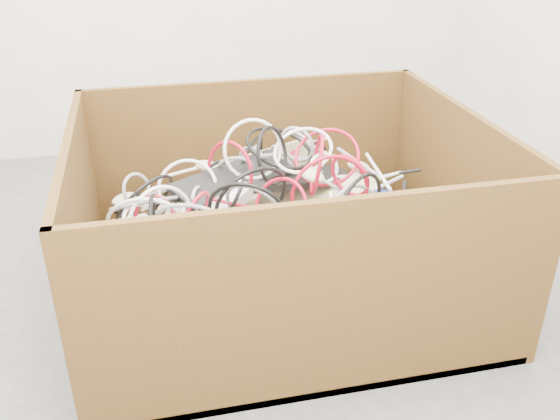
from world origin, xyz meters
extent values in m
plane|color=#4B4A4D|center=(0.00, 0.00, 0.00)|extent=(3.00, 3.00, 0.00)
cube|color=#3A210E|center=(0.18, 0.05, 0.01)|extent=(1.28, 1.07, 0.03)
cube|color=#3A210E|center=(0.18, 0.57, 0.30)|extent=(1.28, 0.02, 0.60)
cube|color=#3A210E|center=(0.18, -0.48, 0.30)|extent=(1.28, 0.03, 0.60)
cube|color=#3A210E|center=(0.81, 0.05, 0.30)|extent=(0.02, 1.02, 0.60)
cube|color=#3A210E|center=(-0.45, 0.05, 0.30)|extent=(0.03, 1.02, 0.60)
cube|color=tan|center=(0.18, 0.07, 0.08)|extent=(1.13, 0.97, 0.21)
cube|color=tan|center=(0.08, -0.01, 0.17)|extent=(0.81, 0.72, 0.22)
cube|color=beige|center=(0.03, 0.22, 0.18)|extent=(0.44, 0.32, 0.05)
cube|color=beige|center=(0.56, 0.10, 0.23)|extent=(0.43, 0.27, 0.12)
cube|color=beige|center=(0.14, -0.24, 0.17)|extent=(0.20, 0.43, 0.04)
cube|color=beige|center=(-0.18, -0.02, 0.24)|extent=(0.42, 0.24, 0.16)
cube|color=beige|center=(0.41, -0.26, 0.23)|extent=(0.15, 0.42, 0.19)
cube|color=beige|center=(0.18, 0.33, 0.33)|extent=(0.43, 0.13, 0.20)
cube|color=beige|center=(0.19, -0.11, 0.27)|extent=(0.42, 0.33, 0.17)
cube|color=beige|center=(0.33, 0.13, 0.31)|extent=(0.43, 0.31, 0.13)
cube|color=black|center=(0.27, 0.16, 0.37)|extent=(0.44, 0.26, 0.09)
cube|color=black|center=(0.04, 0.13, 0.40)|extent=(0.44, 0.32, 0.07)
ellipsoid|color=beige|center=(-0.31, 0.19, 0.33)|extent=(0.11, 0.10, 0.03)
ellipsoid|color=beige|center=(0.51, 0.22, 0.36)|extent=(0.10, 0.11, 0.03)
ellipsoid|color=beige|center=(0.08, -0.34, 0.29)|extent=(0.11, 0.08, 0.03)
ellipsoid|color=beige|center=(0.26, -0.03, 0.46)|extent=(0.09, 0.11, 0.03)
ellipsoid|color=beige|center=(-0.03, 0.27, 0.39)|extent=(0.11, 0.11, 0.03)
ellipsoid|color=black|center=(0.45, -0.33, 0.30)|extent=(0.11, 0.08, 0.03)
ellipsoid|color=beige|center=(0.00, -0.25, 0.28)|extent=(0.07, 0.10, 0.03)
ellipsoid|color=beige|center=(0.30, -0.09, 0.32)|extent=(0.10, 0.06, 0.03)
cube|color=white|center=(-0.05, -0.04, 0.36)|extent=(0.28, 0.25, 0.13)
cube|color=white|center=(-0.17, -0.10, 0.32)|extent=(0.27, 0.26, 0.10)
cube|color=#0E39D5|center=(0.52, 0.02, 0.34)|extent=(0.06, 0.05, 0.03)
torus|color=gray|center=(-0.27, 0.19, 0.36)|extent=(0.13, 0.11, 0.15)
torus|color=black|center=(0.18, -0.17, 0.41)|extent=(0.26, 0.20, 0.19)
torus|color=silver|center=(-0.20, -0.16, 0.34)|extent=(0.21, 0.14, 0.22)
torus|color=black|center=(-0.01, 0.23, 0.38)|extent=(0.12, 0.10, 0.15)
torus|color=black|center=(-0.19, -0.01, 0.32)|extent=(0.13, 0.24, 0.26)
torus|color=black|center=(0.04, -0.16, 0.42)|extent=(0.31, 0.13, 0.31)
torus|color=black|center=(0.37, -0.16, 0.40)|extent=(0.20, 0.17, 0.25)
torus|color=gray|center=(0.30, 0.32, 0.38)|extent=(0.16, 0.23, 0.27)
torus|color=silver|center=(-0.11, 0.11, 0.39)|extent=(0.24, 0.18, 0.18)
torus|color=silver|center=(-0.19, -0.24, 0.37)|extent=(0.18, 0.14, 0.14)
torus|color=#A20B1F|center=(0.29, 0.01, 0.48)|extent=(0.07, 0.27, 0.27)
torus|color=silver|center=(0.11, 0.13, 0.50)|extent=(0.27, 0.08, 0.26)
torus|color=silver|center=(-0.16, -0.13, 0.36)|extent=(0.16, 0.17, 0.21)
torus|color=black|center=(-0.21, 0.16, 0.34)|extent=(0.19, 0.18, 0.09)
torus|color=silver|center=(0.33, 0.08, 0.43)|extent=(0.15, 0.08, 0.14)
torus|color=silver|center=(0.07, -0.23, 0.35)|extent=(0.19, 0.22, 0.24)
torus|color=black|center=(0.01, -0.02, 0.41)|extent=(0.13, 0.22, 0.20)
torus|color=gray|center=(0.11, -0.24, 0.37)|extent=(0.19, 0.19, 0.25)
torus|color=gray|center=(0.07, -0.13, 0.40)|extent=(0.21, 0.25, 0.29)
torus|color=gray|center=(0.39, 0.10, 0.36)|extent=(0.29, 0.32, 0.17)
torus|color=gray|center=(-0.09, 0.05, 0.36)|extent=(0.08, 0.15, 0.16)
torus|color=black|center=(0.04, -0.25, 0.38)|extent=(0.19, 0.15, 0.21)
torus|color=black|center=(0.12, 0.29, 0.37)|extent=(0.19, 0.22, 0.27)
torus|color=gray|center=(-0.25, 0.05, 0.38)|extent=(0.25, 0.22, 0.14)
torus|color=#A20B1F|center=(-0.11, -0.09, 0.40)|extent=(0.15, 0.13, 0.17)
torus|color=gray|center=(0.06, 0.18, 0.41)|extent=(0.17, 0.09, 0.16)
torus|color=gray|center=(0.13, 0.28, 0.39)|extent=(0.11, 0.12, 0.15)
torus|color=silver|center=(0.27, 0.10, 0.49)|extent=(0.23, 0.21, 0.15)
torus|color=#A20B1F|center=(0.38, -0.05, 0.46)|extent=(0.12, 0.18, 0.21)
torus|color=gray|center=(0.24, 0.28, 0.37)|extent=(0.10, 0.20, 0.19)
torus|color=#A20B1F|center=(0.35, 0.11, 0.46)|extent=(0.29, 0.27, 0.18)
torus|color=black|center=(-0.23, -0.09, 0.37)|extent=(0.04, 0.27, 0.27)
torus|color=#A20B1F|center=(0.02, 0.10, 0.44)|extent=(0.17, 0.25, 0.29)
torus|color=black|center=(0.38, 0.31, 0.37)|extent=(0.13, 0.13, 0.17)
torus|color=black|center=(0.16, 0.05, 0.50)|extent=(0.18, 0.21, 0.26)
torus|color=silver|center=(-0.26, -0.04, 0.36)|extent=(0.17, 0.16, 0.14)
torus|color=black|center=(0.16, -0.23, 0.35)|extent=(0.14, 0.08, 0.15)
torus|color=silver|center=(-0.25, -0.04, 0.36)|extent=(0.32, 0.14, 0.30)
torus|color=gray|center=(-0.25, -0.10, 0.31)|extent=(0.19, 0.22, 0.26)
torus|color=gray|center=(-0.14, -0.20, 0.35)|extent=(0.22, 0.21, 0.29)
torus|color=silver|center=(-0.20, -0.06, 0.36)|extent=(0.29, 0.19, 0.33)
torus|color=gray|center=(-0.11, -0.10, 0.37)|extent=(0.24, 0.20, 0.22)
torus|color=gray|center=(0.27, 0.21, 0.47)|extent=(0.11, 0.11, 0.14)
torus|color=#A20B1F|center=(-0.22, -0.02, 0.36)|extent=(0.15, 0.15, 0.20)
torus|color=silver|center=(0.24, -0.22, 0.42)|extent=(0.09, 0.18, 0.19)
torus|color=gray|center=(0.35, -0.20, 0.35)|extent=(0.16, 0.27, 0.23)
torus|color=#A20B1F|center=(0.14, -0.15, 0.42)|extent=(0.19, 0.21, 0.18)
torus|color=#A20B1F|center=(0.29, -0.13, 0.44)|extent=(0.34, 0.03, 0.34)
torus|color=gray|center=(-0.12, -0.08, 0.36)|extent=(0.09, 0.18, 0.19)
torus|color=black|center=(0.21, 0.19, 0.47)|extent=(0.33, 0.32, 0.11)
torus|color=black|center=(-0.25, 0.13, 0.34)|extent=(0.25, 0.25, 0.30)
torus|color=black|center=(0.06, -0.11, 0.44)|extent=(0.32, 0.14, 0.31)
torus|color=silver|center=(0.16, 0.32, 0.37)|extent=(0.02, 0.16, 0.16)
torus|color=gray|center=(0.35, -0.19, 0.36)|extent=(0.27, 0.18, 0.28)
cylinder|color=gray|center=(-0.08, -0.29, 0.36)|extent=(0.11, 0.20, 0.05)
cylinder|color=gray|center=(0.18, 0.16, 0.46)|extent=(0.14, 0.18, 0.08)
cylinder|color=gray|center=(0.26, 0.36, 0.37)|extent=(0.13, 0.06, 0.02)
cylinder|color=silver|center=(-0.01, 0.38, 0.35)|extent=(0.12, 0.15, 0.08)
cylinder|color=silver|center=(0.32, 0.38, 0.37)|extent=(0.07, 0.11, 0.02)
cylinder|color=#A20B1F|center=(0.28, 0.33, 0.38)|extent=(0.19, 0.23, 0.08)
cylinder|color=silver|center=(0.33, 0.39, 0.39)|extent=(0.23, 0.11, 0.03)
cylinder|color=gray|center=(0.53, 0.03, 0.37)|extent=(0.15, 0.06, 0.04)
cylinder|color=gray|center=(-0.20, 0.19, 0.35)|extent=(0.18, 0.23, 0.08)
cylinder|color=gray|center=(0.47, 0.15, 0.42)|extent=(0.09, 0.19, 0.04)
cylinder|color=black|center=(0.50, -0.20, 0.40)|extent=(0.12, 0.24, 0.08)
cylinder|color=black|center=(-0.10, -0.22, 0.33)|extent=(0.22, 0.13, 0.02)
cylinder|color=black|center=(-0.31, 0.06, 0.32)|extent=(0.09, 0.10, 0.05)
cylinder|color=black|center=(-0.17, -0.21, 0.33)|extent=(0.21, 0.19, 0.03)
cylinder|color=#A20B1F|center=(0.06, -0.10, 0.40)|extent=(0.24, 0.19, 0.02)
cylinder|color=silver|center=(-0.30, -0.04, 0.33)|extent=(0.15, 0.14, 0.05)
cylinder|color=#A20B1F|center=(-0.12, -0.26, 0.38)|extent=(0.05, 0.20, 0.02)
cylinder|color=gray|center=(0.59, -0.21, 0.33)|extent=(0.24, 0.02, 0.02)
cylinder|color=gray|center=(0.35, 0.24, 0.40)|extent=(0.14, 0.05, 0.03)
cylinder|color=silver|center=(-0.22, 0.14, 0.34)|extent=(0.08, 0.13, 0.03)
cylinder|color=black|center=(0.62, 0.18, 0.34)|extent=(0.19, 0.11, 0.07)
cylinder|color=silver|center=(0.19, -0.32, 0.34)|extent=(0.02, 0.16, 0.02)
cylinder|color=gray|center=(0.49, -0.07, 0.38)|extent=(0.26, 0.06, 0.04)
cylinder|color=silver|center=(-0.08, 0.38, 0.33)|extent=(0.26, 0.07, 0.04)
cylinder|color=silver|center=(0.57, 0.14, 0.35)|extent=(0.16, 0.09, 0.03)
cylinder|color=silver|center=(0.63, 0.02, 0.33)|extent=(0.22, 0.06, 0.05)
cylinder|color=gray|center=(0.38, 0.35, 0.39)|extent=(0.14, 0.16, 0.06)
cylinder|color=silver|center=(0.54, 0.12, 0.38)|extent=(0.03, 0.28, 0.03)
camera|label=1|loc=(-0.21, -1.68, 1.23)|focal=39.26mm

